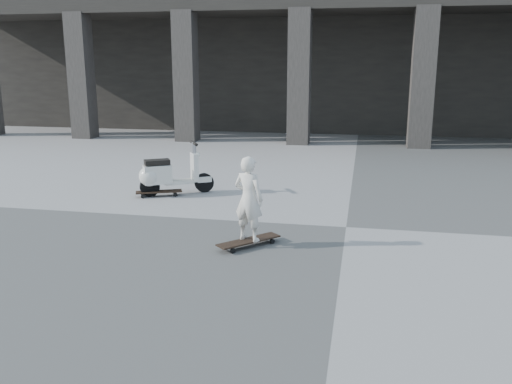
% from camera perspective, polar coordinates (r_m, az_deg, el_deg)
% --- Properties ---
extents(ground, '(90.00, 90.00, 0.00)m').
position_cam_1_polar(ground, '(8.42, 9.47, -3.67)').
color(ground, '#4B4B49').
rests_on(ground, ground).
extents(colonnade, '(28.00, 8.82, 6.00)m').
position_cam_1_polar(colonnade, '(21.83, 11.18, 14.77)').
color(colonnade, black).
rests_on(colonnade, ground).
extents(longboard, '(0.80, 0.84, 0.09)m').
position_cam_1_polar(longboard, '(7.44, -0.76, -5.20)').
color(longboard, black).
rests_on(longboard, ground).
extents(skateboard_spare, '(0.87, 0.53, 0.10)m').
position_cam_1_polar(skateboard_spare, '(10.34, -10.18, -0.02)').
color(skateboard_spare, black).
rests_on(skateboard_spare, ground).
extents(child, '(0.49, 0.40, 1.16)m').
position_cam_1_polar(child, '(7.27, -0.78, -0.72)').
color(child, silver).
rests_on(child, longboard).
extents(scooter, '(1.28, 0.86, 0.99)m').
position_cam_1_polar(scooter, '(10.34, -9.66, 1.79)').
color(scooter, black).
rests_on(scooter, ground).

